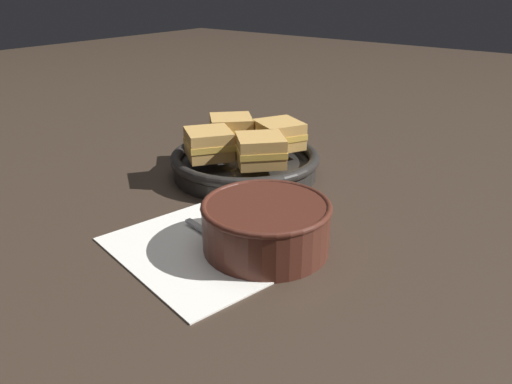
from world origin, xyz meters
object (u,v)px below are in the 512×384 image
object	(u,v)px
soup_bowl	(266,223)
sandwich_near_left	(209,144)
skillet	(246,163)
sandwich_far_left	(279,134)
sandwich_near_right	(260,150)
sandwich_far_right	(231,129)
spoon	(239,251)

from	to	relation	value
soup_bowl	sandwich_near_left	xyz separation A→B (m)	(-0.21, 0.12, 0.03)
skillet	sandwich_near_left	bearing A→B (deg)	-116.90
skillet	sandwich_far_left	xyz separation A→B (m)	(0.03, 0.05, 0.04)
sandwich_near_right	sandwich_far_right	world-z (taller)	same
soup_bowl	spoon	xyz separation A→B (m)	(-0.01, -0.04, -0.03)
spoon	sandwich_near_right	world-z (taller)	sandwich_near_right
spoon	sandwich_far_left	world-z (taller)	sandwich_far_left
sandwich_near_left	sandwich_near_right	world-z (taller)	same
sandwich_near_left	sandwich_near_right	size ratio (longest dim) A/B	0.99
sandwich_near_left	sandwich_far_right	bearing A→B (deg)	106.79
spoon	skillet	size ratio (longest dim) A/B	0.45
spoon	sandwich_far_right	bearing A→B (deg)	142.98
skillet	sandwich_far_right	distance (m)	0.08
sandwich_far_left	soup_bowl	bearing A→B (deg)	-57.50
soup_bowl	sandwich_near_right	xyz separation A→B (m)	(-0.13, 0.15, 0.03)
skillet	soup_bowl	bearing A→B (deg)	-45.17
skillet	sandwich_far_left	size ratio (longest dim) A/B	3.59
sandwich_far_left	sandwich_near_left	bearing A→B (deg)	-118.21
skillet	sandwich_near_left	world-z (taller)	sandwich_near_left
soup_bowl	sandwich_far_right	size ratio (longest dim) A/B	1.56
spoon	sandwich_near_left	distance (m)	0.26
sandwich_near_right	soup_bowl	bearing A→B (deg)	-50.32
sandwich_far_right	soup_bowl	bearing A→B (deg)	-41.63
skillet	sandwich_near_right	bearing A→B (deg)	-29.54
sandwich_near_left	sandwich_far_left	world-z (taller)	same
sandwich_near_right	sandwich_far_right	distance (m)	0.13
soup_bowl	spoon	world-z (taller)	soup_bowl
spoon	sandwich_near_right	distance (m)	0.23
spoon	sandwich_far_left	distance (m)	0.31
spoon	sandwich_near_left	world-z (taller)	sandwich_near_left
soup_bowl	skillet	bearing A→B (deg)	134.83
sandwich_far_left	skillet	bearing A→B (deg)	-119.59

